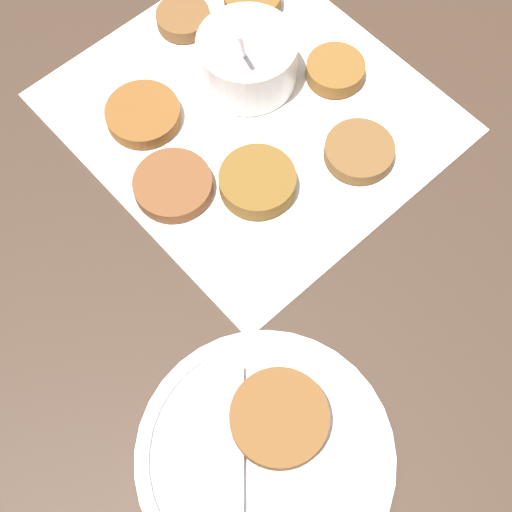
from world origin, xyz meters
The scene contains 12 objects.
ground_plane centered at (0.00, 0.00, 0.00)m, with size 4.00×4.00×0.00m, color #38281E.
napkin centered at (0.00, -0.02, 0.00)m, with size 0.41×0.38×0.00m.
sauce_bowl centered at (0.04, -0.04, 0.03)m, with size 0.11×0.10×0.11m.
fritter_0 centered at (0.05, 0.07, 0.01)m, with size 0.08×0.08×0.01m.
fritter_1 centered at (-0.08, 0.02, 0.01)m, with size 0.07×0.07×0.02m.
fritter_2 centered at (-0.04, 0.09, 0.01)m, with size 0.08×0.08×0.01m.
fritter_3 centered at (-0.01, -0.12, 0.01)m, with size 0.06×0.06×0.02m.
fritter_4 centered at (0.12, -0.10, 0.01)m, with size 0.06×0.06×0.02m.
fritter_5 centered at (0.14, -0.02, 0.01)m, with size 0.06×0.06×0.02m.
fritter_6 centered at (-0.10, -0.08, 0.01)m, with size 0.07×0.07×0.02m.
serving_plate centered at (-0.30, 0.15, 0.01)m, with size 0.21×0.21×0.02m.
fritter_on_plate centered at (-0.28, 0.12, 0.03)m, with size 0.08×0.08×0.02m.
Camera 1 is at (-0.37, 0.20, 0.60)m, focal length 50.00 mm.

